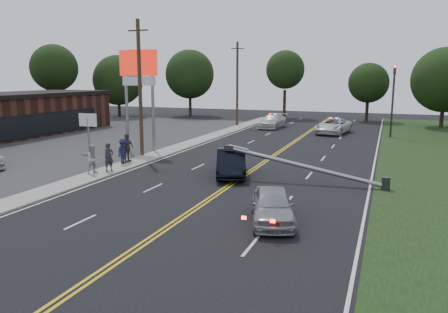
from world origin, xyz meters
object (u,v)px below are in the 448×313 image
at_px(small_sign, 88,123).
at_px(waiting_sedan, 272,205).
at_px(pylon_sign, 139,76).
at_px(utility_pole_mid, 140,88).
at_px(utility_pole_far, 237,84).
at_px(bystander_c, 123,151).
at_px(bystander_d, 127,148).
at_px(bystander_b, 94,159).
at_px(emergency_a, 333,126).
at_px(crashed_sedan, 231,163).
at_px(traffic_signal, 393,95).
at_px(fallen_streetlight, 312,168).
at_px(bystander_a, 109,157).
at_px(emergency_b, 272,121).

relative_size(small_sign, waiting_sedan, 0.74).
bearing_deg(pylon_sign, utility_pole_mid, -56.98).
distance_m(utility_pole_far, waiting_sedan, 35.90).
xyz_separation_m(bystander_c, bystander_d, (-0.13, 0.65, 0.13)).
bearing_deg(utility_pole_far, bystander_b, -88.84).
bearing_deg(emergency_a, crashed_sedan, -88.55).
bearing_deg(crashed_sedan, utility_pole_far, 88.23).
relative_size(pylon_sign, emergency_a, 1.38).
bearing_deg(traffic_signal, bystander_d, -129.64).
height_order(fallen_streetlight, bystander_a, fallen_streetlight).
bearing_deg(bystander_c, small_sign, 60.41).
height_order(waiting_sedan, bystander_c, bystander_c).
relative_size(waiting_sedan, bystander_d, 2.13).
bearing_deg(waiting_sedan, bystander_a, 137.25).
distance_m(utility_pole_mid, bystander_b, 7.71).
bearing_deg(bystander_c, utility_pole_far, 3.30).
xyz_separation_m(small_sign, emergency_b, (9.35, 21.47, -1.54)).
distance_m(pylon_sign, small_sign, 5.45).
height_order(utility_pole_mid, emergency_a, utility_pole_mid).
height_order(traffic_signal, waiting_sedan, traffic_signal).
bearing_deg(emergency_a, utility_pole_far, 174.97).
height_order(pylon_sign, bystander_c, pylon_sign).
distance_m(pylon_sign, utility_pole_mid, 2.55).
xyz_separation_m(small_sign, waiting_sedan, (17.75, -11.20, -1.62)).
relative_size(traffic_signal, crashed_sedan, 1.45).
height_order(waiting_sedan, bystander_a, bystander_a).
xyz_separation_m(utility_pole_mid, utility_pole_far, (0.00, 22.00, 0.00)).
height_order(pylon_sign, crashed_sedan, pylon_sign).
height_order(utility_pole_far, emergency_b, utility_pole_far).
xyz_separation_m(pylon_sign, bystander_b, (1.88, -8.53, -4.98)).
bearing_deg(pylon_sign, bystander_d, -69.85).
distance_m(pylon_sign, emergency_b, 20.99).
height_order(utility_pole_mid, utility_pole_far, same).
height_order(pylon_sign, traffic_signal, pylon_sign).
bearing_deg(emergency_a, traffic_signal, 1.87).
distance_m(bystander_b, bystander_d, 3.89).
distance_m(crashed_sedan, bystander_b, 8.36).
relative_size(traffic_signal, bystander_b, 3.95).
relative_size(bystander_a, bystander_d, 0.90).
height_order(crashed_sedan, emergency_b, crashed_sedan).
distance_m(utility_pole_far, emergency_b, 6.28).
bearing_deg(crashed_sedan, bystander_d, 152.64).
height_order(utility_pole_mid, emergency_b, utility_pole_mid).
relative_size(pylon_sign, bystander_d, 4.05).
bearing_deg(bystander_b, emergency_a, 4.00).
distance_m(traffic_signal, waiting_sedan, 29.75).
relative_size(emergency_a, emergency_b, 1.06).
bearing_deg(fallen_streetlight, bystander_c, 176.85).
bearing_deg(crashed_sedan, fallen_streetlight, -23.62).
distance_m(utility_pole_far, crashed_sedan, 27.37).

